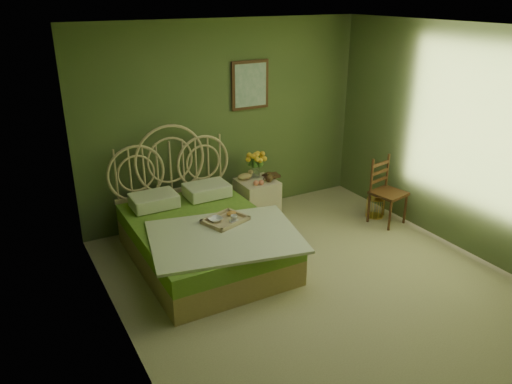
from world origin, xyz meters
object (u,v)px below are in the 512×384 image
bed (202,236)px  chair (385,186)px  birdcage (375,205)px  nightstand (257,193)px

bed → chair: bed is taller
chair → birdcage: size_ratio=2.47×
nightstand → bed: bearing=-147.2°
bed → birdcage: size_ratio=6.16×
bed → birdcage: bearing=-1.3°
nightstand → chair: 1.71m
nightstand → chair: (1.44, -0.92, 0.15)m
nightstand → chair: bearing=-32.7°
bed → birdcage: bed is taller
nightstand → birdcage: size_ratio=2.69×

